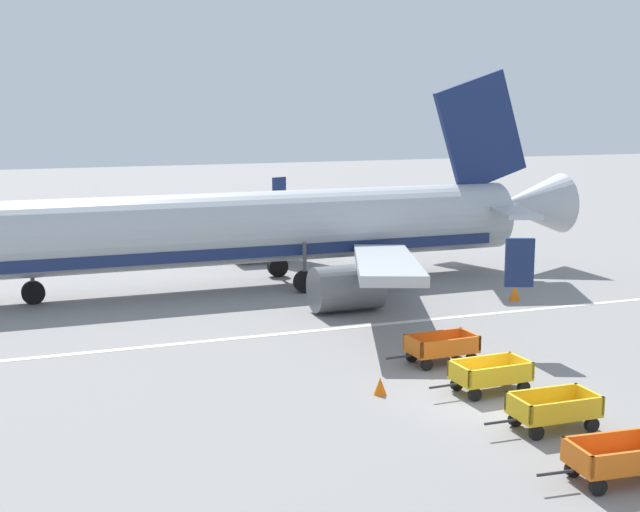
# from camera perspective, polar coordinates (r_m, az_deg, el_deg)

# --- Properties ---
(ground_plane) EXTENTS (220.00, 220.00, 0.00)m
(ground_plane) POSITION_cam_1_polar(r_m,az_deg,el_deg) (29.28, 10.53, -9.17)
(ground_plane) COLOR gray
(apron_stripe) EXTENTS (120.00, 0.36, 0.01)m
(apron_stripe) POSITION_cam_1_polar(r_m,az_deg,el_deg) (37.86, 2.63, -4.59)
(apron_stripe) COLOR silver
(apron_stripe) RESTS_ON ground
(airplane) EXTENTS (37.51, 30.30, 11.34)m
(airplane) POSITION_cam_1_polar(r_m,az_deg,el_deg) (45.56, -3.69, 1.79)
(airplane) COLOR #B2B7BC
(airplane) RESTS_ON ground
(baggage_cart_nearest) EXTENTS (3.60, 1.60, 1.07)m
(baggage_cart_nearest) POSITION_cam_1_polar(r_m,az_deg,el_deg) (24.00, 18.81, -12.39)
(baggage_cart_nearest) COLOR orange
(baggage_cart_nearest) RESTS_ON ground
(baggage_cart_second_in_row) EXTENTS (3.57, 1.46, 1.07)m
(baggage_cart_second_in_row) POSITION_cam_1_polar(r_m,az_deg,el_deg) (27.04, 14.93, -9.63)
(baggage_cart_second_in_row) COLOR gold
(baggage_cart_second_in_row) RESTS_ON ground
(baggage_cart_third_in_row) EXTENTS (3.57, 1.48, 1.07)m
(baggage_cart_third_in_row) POSITION_cam_1_polar(r_m,az_deg,el_deg) (29.85, 10.99, -7.59)
(baggage_cart_third_in_row) COLOR gold
(baggage_cart_third_in_row) RESTS_ON ground
(baggage_cart_fourth_in_row) EXTENTS (3.58, 1.49, 1.07)m
(baggage_cart_fourth_in_row) POSITION_cam_1_polar(r_m,az_deg,el_deg) (32.77, 7.90, -5.91)
(baggage_cart_fourth_in_row) COLOR orange
(baggage_cart_fourth_in_row) RESTS_ON ground
(traffic_cone_near_plane) EXTENTS (0.44, 0.44, 0.58)m
(traffic_cone_near_plane) POSITION_cam_1_polar(r_m,az_deg,el_deg) (29.24, 3.93, -8.44)
(traffic_cone_near_plane) COLOR orange
(traffic_cone_near_plane) RESTS_ON ground
(traffic_cone_mid_apron) EXTENTS (0.56, 0.56, 0.74)m
(traffic_cone_mid_apron) POSITION_cam_1_polar(r_m,az_deg,el_deg) (43.73, 12.54, -2.35)
(traffic_cone_mid_apron) COLOR orange
(traffic_cone_mid_apron) RESTS_ON ground
(traffic_cone_by_carts) EXTENTS (0.43, 0.43, 0.56)m
(traffic_cone_by_carts) POSITION_cam_1_polar(r_m,az_deg,el_deg) (31.08, 10.69, -7.49)
(traffic_cone_by_carts) COLOR orange
(traffic_cone_by_carts) RESTS_ON ground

